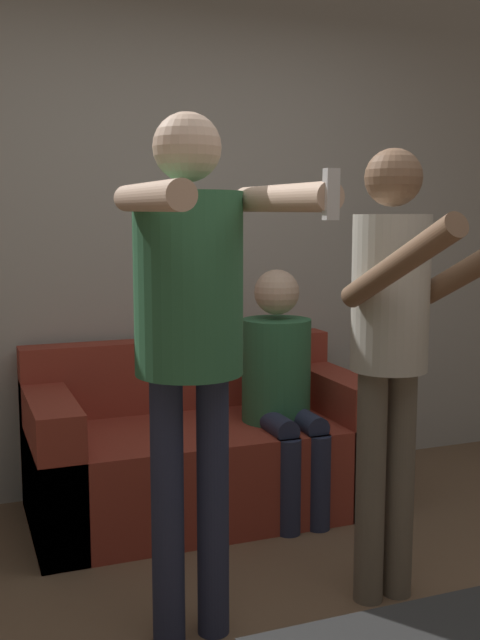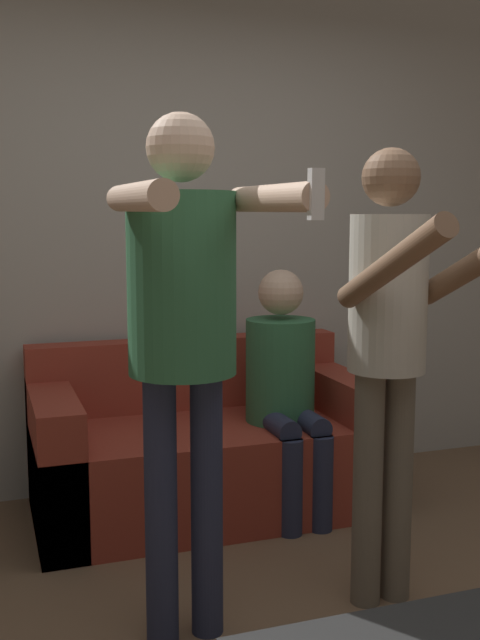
{
  "view_description": "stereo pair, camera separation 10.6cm",
  "coord_description": "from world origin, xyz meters",
  "px_view_note": "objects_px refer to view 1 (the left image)",
  "views": [
    {
      "loc": [
        -1.08,
        -1.87,
        1.43
      ],
      "look_at": [
        0.01,
        0.96,
        1.02
      ],
      "focal_mm": 42.0,
      "sensor_mm": 36.0,
      "label": 1
    },
    {
      "loc": [
        -0.98,
        -1.9,
        1.43
      ],
      "look_at": [
        0.01,
        0.96,
        1.02
      ],
      "focal_mm": 42.0,
      "sensor_mm": 36.0,
      "label": 2
    }
  ],
  "objects_px": {
    "couch": "(199,452)",
    "person_seated": "(281,379)",
    "person_standing_left": "(191,312)",
    "person_standing_right": "(394,330)"
  },
  "relations": [
    {
      "from": "person_standing_right",
      "to": "couch",
      "type": "bearing_deg",
      "value": 108.96
    },
    {
      "from": "person_standing_left",
      "to": "person_standing_right",
      "type": "relative_size",
      "value": 1.05
    },
    {
      "from": "person_standing_right",
      "to": "person_standing_left",
      "type": "bearing_deg",
      "value": 179.33
    },
    {
      "from": "person_standing_right",
      "to": "person_seated",
      "type": "xyz_separation_m",
      "value": [
        -0.02,
        0.94,
        -0.37
      ]
    },
    {
      "from": "person_standing_left",
      "to": "person_seated",
      "type": "relative_size",
      "value": 1.49
    },
    {
      "from": "couch",
      "to": "person_standing_left",
      "type": "relative_size",
      "value": 0.92
    },
    {
      "from": "person_standing_left",
      "to": "person_standing_right",
      "type": "bearing_deg",
      "value": -0.67
    },
    {
      "from": "couch",
      "to": "person_seated",
      "type": "relative_size",
      "value": 1.37
    },
    {
      "from": "couch",
      "to": "person_standing_left",
      "type": "xyz_separation_m",
      "value": [
        -0.38,
        -1.1,
        0.84
      ]
    },
    {
      "from": "person_standing_left",
      "to": "person_seated",
      "type": "height_order",
      "value": "person_standing_left"
    }
  ]
}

